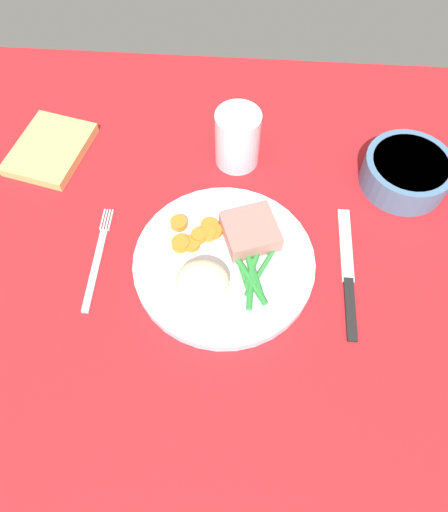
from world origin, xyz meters
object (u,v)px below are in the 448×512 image
meat_portion (250,232)px  water_glass (237,142)px  salad_bowl (407,171)px  fork (98,258)px  dinner_plate (224,263)px  knife (348,274)px  napkin (50,149)px

meat_portion → water_glass: size_ratio=0.77×
meat_portion → salad_bowl: (22.98, 12.69, -0.30)cm
water_glass → fork: bearing=-133.0°
dinner_plate → meat_portion: size_ratio=3.49×
knife → salad_bowl: salad_bowl is taller
fork → water_glass: water_glass is taller
meat_portion → salad_bowl: salad_bowl is taller
dinner_plate → fork: bearing=-179.2°
meat_portion → knife: size_ratio=0.35×
meat_portion → fork: bearing=-168.8°
salad_bowl → water_glass: bearing=173.6°
knife → water_glass: (-16.39, 19.80, 3.72)cm
napkin → water_glass: bearing=1.3°
fork → knife: knife is taller
dinner_plate → napkin: (-29.24, 18.83, -0.01)cm
dinner_plate → meat_portion: (3.37, 3.93, 2.17)cm
meat_portion → water_glass: water_glass is taller
napkin → fork: bearing=-58.9°
dinner_plate → meat_portion: 5.61cm
meat_portion → salad_bowl: size_ratio=0.55×
napkin → dinner_plate: bearing=-32.8°
dinner_plate → napkin: bearing=147.2°
water_glass → meat_portion: bearing=-80.2°
napkin → knife: bearing=-22.4°
fork → knife: (34.80, -0.03, -0.00)cm
knife → napkin: size_ratio=1.53×
salad_bowl → napkin: salad_bowl is taller
knife → napkin: (-46.31, 19.12, 0.59)cm
water_glass → napkin: size_ratio=0.69×
knife → water_glass: bearing=126.8°
fork → water_glass: size_ratio=1.80×
salad_bowl → knife: bearing=-118.8°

